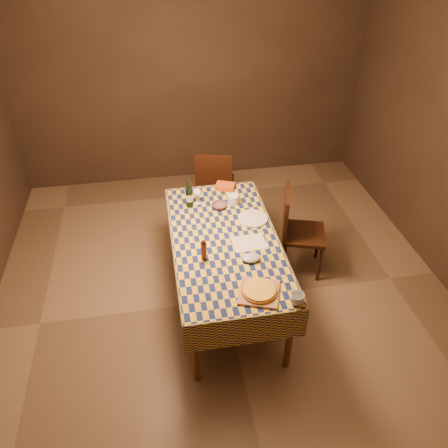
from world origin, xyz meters
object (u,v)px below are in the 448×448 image
Objects in this scene: white_plate at (253,218)px; chair_far at (215,182)px; dining_table at (225,246)px; cutting_board at (259,292)px; chair_right at (296,227)px; bowl at (219,206)px; wine_bottle at (189,197)px; pizza at (259,290)px.

chair_far is (-0.19, 1.14, -0.26)m from white_plate.
dining_table is 0.41m from white_plate.
chair_right is (0.65, 1.06, -0.26)m from cutting_board.
dining_table is at bearing 101.48° from cutting_board.
bowl is 0.94m from chair_far.
bowl reaches higher than dining_table.
wine_bottle is 0.31× the size of chair_right.
wine_bottle is 1.12m from chair_right.
cutting_board is at bearing -121.68° from chair_right.
dining_table is 0.72m from pizza.
chair_far reaches higher than cutting_board.
white_plate is 0.30× the size of chair_right.
dining_table is 5.17× the size of pizza.
wine_bottle is (-0.28, 0.08, 0.09)m from bowl.
wine_bottle is at bearing 150.15° from white_plate.
cutting_board is 1.04× the size of wine_bottle.
dining_table is at bearing 101.48° from pizza.
chair_far is 1.00× the size of chair_right.
white_plate is (0.56, -0.32, -0.10)m from wine_bottle.
wine_bottle is (-0.39, 1.27, 0.08)m from pizza.
dining_table is 1.98× the size of chair_far.
chair_right reaches higher than dining_table.
cutting_board is 0.84× the size of pizza.
dining_table is at bearing -93.78° from bowl.
chair_far reaches higher than white_plate.
cutting_board is 2.10m from chair_far.
cutting_board is at bearing 0.00° from pizza.
dining_table is 0.89m from chair_right.
chair_right is (0.80, 0.37, -0.17)m from dining_table.
chair_right is (0.76, -0.13, -0.27)m from bowl.
pizza is at bearing -72.90° from wine_bottle.
bowl is at bearing 138.99° from white_plate.
cutting_board is 0.32× the size of chair_right.
cutting_board reaches higher than white_plate.
chair_far is at bearing 123.38° from chair_right.
pizza reaches higher than white_plate.
white_plate is at bearing 79.84° from cutting_board.
dining_table is 0.65m from wine_bottle.
wine_bottle reaches higher than bowl.
chair_right is at bearing 58.32° from pizza.
dining_table is at bearing -95.09° from chair_far.
white_plate is (0.17, 0.95, -0.02)m from pizza.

